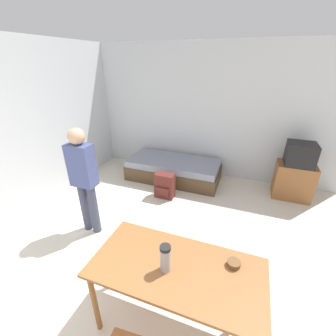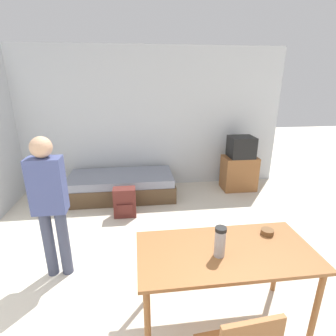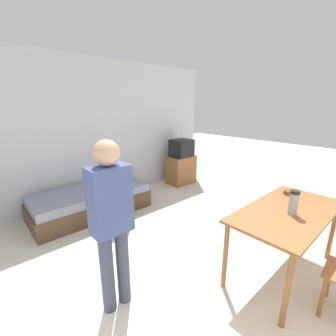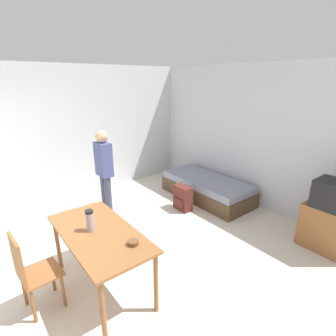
% 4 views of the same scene
% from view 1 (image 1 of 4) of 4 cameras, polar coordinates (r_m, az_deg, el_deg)
% --- Properties ---
extents(wall_back, '(5.60, 0.06, 2.70)m').
position_cam_1_polar(wall_back, '(4.89, 8.55, 13.66)').
color(wall_back, silver).
rests_on(wall_back, ground_plane).
extents(wall_left, '(0.06, 4.99, 2.70)m').
position_cam_1_polar(wall_left, '(4.37, -30.39, 8.99)').
color(wall_left, silver).
rests_on(wall_left, ground_plane).
extents(daybed, '(1.94, 0.90, 0.44)m').
position_cam_1_polar(daybed, '(4.85, 1.44, -0.36)').
color(daybed, '#4C3823').
rests_on(daybed, ground_plane).
extents(tv, '(0.65, 0.43, 1.07)m').
position_cam_1_polar(tv, '(4.69, 29.60, -1.17)').
color(tv, brown).
rests_on(tv, ground_plane).
extents(dining_table, '(1.47, 0.72, 0.78)m').
position_cam_1_polar(dining_table, '(2.14, 2.14, -25.29)').
color(dining_table, brown).
rests_on(dining_table, ground_plane).
extents(person_standing, '(0.34, 0.21, 1.60)m').
position_cam_1_polar(person_standing, '(3.27, -20.64, -1.95)').
color(person_standing, '#3D4256').
rests_on(person_standing, ground_plane).
extents(thermos_flask, '(0.09, 0.09, 0.26)m').
position_cam_1_polar(thermos_flask, '(1.95, -0.68, -21.71)').
color(thermos_flask, '#99999E').
rests_on(thermos_flask, dining_table).
extents(mate_bowl, '(0.11, 0.11, 0.05)m').
position_cam_1_polar(mate_bowl, '(2.13, 16.33, -22.28)').
color(mate_bowl, brown).
rests_on(mate_bowl, dining_table).
extents(backpack, '(0.35, 0.23, 0.48)m').
position_cam_1_polar(backpack, '(4.19, -0.86, -4.52)').
color(backpack, '#56231E').
rests_on(backpack, ground_plane).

